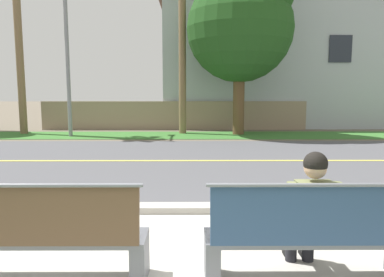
{
  "coord_description": "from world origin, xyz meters",
  "views": [
    {
      "loc": [
        0.14,
        -2.94,
        1.79
      ],
      "look_at": [
        0.17,
        3.34,
        1.0
      ],
      "focal_mm": 33.76,
      "sensor_mm": 36.0,
      "label": 1
    }
  ],
  "objects": [
    {
      "name": "far_verge_grass",
      "position": [
        0.0,
        12.39,
        0.01
      ],
      "size": [
        48.0,
        2.8,
        0.02
      ],
      "primitive_type": "cube",
      "color": "#38702D",
      "rests_on": "ground_plane"
    },
    {
      "name": "ground_plane",
      "position": [
        0.0,
        8.0,
        0.0
      ],
      "size": [
        140.0,
        140.0,
        0.0
      ],
      "primitive_type": "plane",
      "color": "#665B4C"
    },
    {
      "name": "road_centre_line",
      "position": [
        0.0,
        6.5,
        0.01
      ],
      "size": [
        48.0,
        0.14,
        0.01
      ],
      "primitive_type": "cube",
      "color": "#E0CC4C",
      "rests_on": "ground_plane"
    },
    {
      "name": "streetlamp",
      "position": [
        -4.84,
        12.18,
        4.44
      ],
      "size": [
        0.24,
        2.1,
        7.84
      ],
      "color": "gray",
      "rests_on": "ground_plane"
    },
    {
      "name": "sidewalk_pavement",
      "position": [
        0.0,
        0.4,
        0.01
      ],
      "size": [
        44.0,
        3.6,
        0.01
      ],
      "primitive_type": "cube",
      "color": "#B7B2A8",
      "rests_on": "ground_plane"
    },
    {
      "name": "house_across_street",
      "position": [
        4.75,
        18.14,
        3.92
      ],
      "size": [
        12.87,
        6.91,
        7.75
      ],
      "color": "#A3ADB2",
      "rests_on": "ground_plane"
    },
    {
      "name": "bench_right",
      "position": [
        1.26,
        0.27,
        0.46
      ],
      "size": [
        1.97,
        0.48,
        1.01
      ],
      "color": "slate",
      "rests_on": "ground_plane"
    },
    {
      "name": "garden_wall",
      "position": [
        -0.66,
        14.94,
        0.7
      ],
      "size": [
        13.0,
        0.36,
        1.4
      ],
      "primitive_type": "cube",
      "color": "gray",
      "rests_on": "ground_plane"
    },
    {
      "name": "bench_left",
      "position": [
        -1.26,
        0.27,
        0.46
      ],
      "size": [
        1.97,
        0.48,
        1.01
      ],
      "color": "slate",
      "rests_on": "ground_plane"
    },
    {
      "name": "street_asphalt",
      "position": [
        0.0,
        6.5,
        0.0
      ],
      "size": [
        52.0,
        8.0,
        0.01
      ],
      "primitive_type": "cube",
      "color": "#515156",
      "rests_on": "ground_plane"
    },
    {
      "name": "shade_tree_left",
      "position": [
        2.38,
        12.67,
        4.83
      ],
      "size": [
        4.5,
        4.5,
        7.43
      ],
      "color": "brown",
      "rests_on": "ground_plane"
    },
    {
      "name": "seated_person_olive",
      "position": [
        1.3,
        0.44,
        0.68
      ],
      "size": [
        0.52,
        0.68,
        1.25
      ],
      "color": "black",
      "rests_on": "ground_plane"
    },
    {
      "name": "curb_edge",
      "position": [
        0.0,
        2.35,
        0.06
      ],
      "size": [
        44.0,
        0.3,
        0.11
      ],
      "primitive_type": "cube",
      "color": "#ADA89E",
      "rests_on": "ground_plane"
    }
  ]
}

